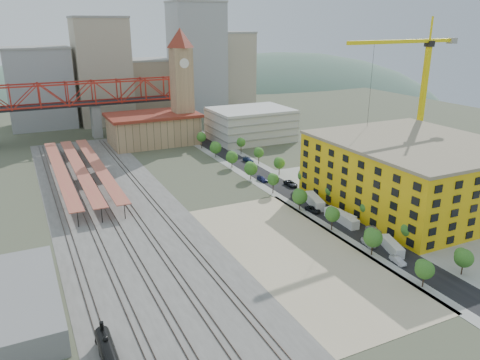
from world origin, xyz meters
name	(u,v)px	position (x,y,z in m)	size (l,w,h in m)	color
ground	(250,204)	(0.00, 0.00, 0.00)	(400.00, 400.00, 0.00)	#474C38
ballast_strip	(112,204)	(-36.00, 17.50, 0.03)	(36.00, 165.00, 0.06)	#605E59
dirt_lot	(297,252)	(-4.00, -31.50, 0.03)	(28.00, 67.00, 0.06)	tan
street_asphalt	(272,181)	(16.00, 15.00, 0.03)	(12.00, 170.00, 0.06)	black
sidewalk_west	(258,184)	(10.50, 15.00, 0.02)	(3.00, 170.00, 0.04)	gray
sidewalk_east	(287,179)	(21.50, 15.00, 0.02)	(3.00, 170.00, 0.04)	gray
construction_pad	(417,202)	(45.00, -20.00, 0.03)	(50.00, 90.00, 0.06)	gray
rail_tracks	(106,204)	(-37.80, 17.50, 0.15)	(26.56, 160.00, 0.18)	#382B23
platform_canopies	(79,168)	(-41.00, 45.00, 3.99)	(16.00, 80.00, 4.12)	#AF6343
station_hall	(153,128)	(-5.00, 82.00, 6.67)	(38.00, 24.00, 13.10)	tan
clock_tower	(182,75)	(8.00, 79.99, 28.70)	(12.00, 12.00, 52.00)	tan
parking_garage	(251,124)	(36.00, 70.00, 7.00)	(34.00, 26.00, 14.00)	silver
truss_bridge	(94,96)	(-25.00, 105.00, 18.86)	(94.00, 9.60, 25.60)	gray
construction_building	(414,173)	(42.00, -20.00, 9.41)	(44.60, 50.60, 18.80)	yellow
street_trees	(288,191)	(16.00, 5.00, 0.00)	(15.40, 124.40, 8.00)	#24601C
skyline	(143,75)	(7.47, 142.31, 22.81)	(133.00, 46.00, 60.00)	#9EA0A3
distant_hills	(159,181)	(45.28, 260.00, -79.54)	(647.00, 264.00, 227.00)	#4C6B59
tower_crane	(418,80)	(63.61, 2.83, 32.02)	(48.55, 6.12, 51.89)	yellow
site_trailer_a	(392,246)	(16.00, -40.42, 1.17)	(2.26, 8.57, 2.35)	silver
site_trailer_b	(345,219)	(16.00, -23.39, 1.25)	(2.40, 9.10, 2.49)	silver
site_trailer_c	(340,216)	(16.00, -21.21, 1.29)	(2.48, 9.41, 2.57)	silver
site_trailer_d	(314,201)	(16.00, -9.29, 1.40)	(2.69, 10.22, 2.80)	silver
car_0	(368,243)	(13.00, -35.99, 0.80)	(1.88, 4.68, 1.59)	silver
car_1	(398,261)	(13.00, -45.54, 0.72)	(1.52, 4.37, 1.44)	#ADADB3
car_2	(313,210)	(13.00, -13.01, 0.69)	(2.29, 4.96, 1.38)	black
car_3	(262,179)	(13.00, 16.56, 0.70)	(1.95, 4.80, 1.39)	navy
car_4	(373,230)	(19.00, -30.70, 0.66)	(1.56, 3.87, 1.32)	white
car_5	(373,230)	(19.00, -30.82, 0.69)	(1.45, 4.17, 1.37)	gray
car_6	(291,184)	(19.00, 8.35, 0.79)	(2.63, 5.71, 1.59)	black
car_7	(248,160)	(19.00, 38.81, 0.78)	(2.19, 5.38, 1.56)	#1A274C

